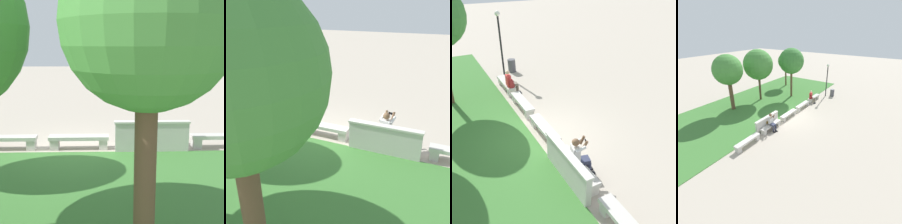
# 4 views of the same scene
# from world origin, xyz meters

# --- Properties ---
(ground_plane) EXTENTS (80.00, 80.00, 0.00)m
(ground_plane) POSITION_xyz_m (0.00, 0.00, 0.00)
(ground_plane) COLOR #B2A593
(grass_strip) EXTENTS (23.32, 8.00, 0.03)m
(grass_strip) POSITION_xyz_m (0.00, 4.38, 0.01)
(grass_strip) COLOR #3D7533
(grass_strip) RESTS_ON ground
(bench_main) EXTENTS (1.95, 0.40, 0.45)m
(bench_main) POSITION_xyz_m (-4.68, 0.00, 0.30)
(bench_main) COLOR beige
(bench_main) RESTS_ON ground
(bench_near) EXTENTS (1.95, 0.40, 0.45)m
(bench_near) POSITION_xyz_m (-2.34, 0.00, 0.30)
(bench_near) COLOR beige
(bench_near) RESTS_ON ground
(bench_mid) EXTENTS (1.95, 0.40, 0.45)m
(bench_mid) POSITION_xyz_m (0.00, 0.00, 0.30)
(bench_mid) COLOR beige
(bench_mid) RESTS_ON ground
(bench_far) EXTENTS (1.95, 0.40, 0.45)m
(bench_far) POSITION_xyz_m (2.34, 0.00, 0.30)
(bench_far) COLOR beige
(bench_far) RESTS_ON ground
(bench_end) EXTENTS (1.95, 0.40, 0.45)m
(bench_end) POSITION_xyz_m (4.68, 0.00, 0.30)
(bench_end) COLOR beige
(bench_end) RESTS_ON ground
(backrest_wall_with_plaque) EXTENTS (2.39, 0.24, 1.01)m
(backrest_wall_with_plaque) POSITION_xyz_m (-2.34, 0.34, 0.52)
(backrest_wall_with_plaque) COLOR beige
(backrest_wall_with_plaque) RESTS_ON ground
(person_photographer) EXTENTS (0.53, 0.77, 1.32)m
(person_photographer) POSITION_xyz_m (-2.32, -0.08, 0.74)
(person_photographer) COLOR black
(person_photographer) RESTS_ON ground
(person_distant) EXTENTS (0.48, 0.67, 1.26)m
(person_distant) POSITION_xyz_m (4.04, -0.07, 0.67)
(person_distant) COLOR black
(person_distant) RESTS_ON ground
(backpack) EXTENTS (0.28, 0.24, 0.43)m
(backpack) POSITION_xyz_m (3.91, -0.04, 0.63)
(backpack) COLOR maroon
(backpack) RESTS_ON bench_end
(tree_behind_wall) EXTENTS (2.57, 2.57, 5.11)m
(tree_behind_wall) POSITION_xyz_m (4.43, 2.65, 3.80)
(tree_behind_wall) COLOR brown
(tree_behind_wall) RESTS_ON ground
(tree_left_background) EXTENTS (1.94, 1.94, 4.10)m
(tree_left_background) POSITION_xyz_m (7.44, 5.50, 3.11)
(tree_left_background) COLOR brown
(tree_left_background) RESTS_ON ground
(tree_right_background) EXTENTS (2.57, 2.57, 4.96)m
(tree_right_background) POSITION_xyz_m (-1.44, 5.28, 3.63)
(tree_right_background) COLOR brown
(tree_right_background) RESTS_ON ground
(tree_far_back) EXTENTS (2.91, 2.91, 5.10)m
(tree_far_back) POSITION_xyz_m (1.81, 4.82, 3.63)
(tree_far_back) COLOR #4C3826
(tree_far_back) RESTS_ON ground
(trash_bin) EXTENTS (0.44, 0.44, 0.75)m
(trash_bin) POSITION_xyz_m (7.05, -1.07, 0.38)
(trash_bin) COLOR #4C4C51
(trash_bin) RESTS_ON ground
(lamp_post) EXTENTS (0.28, 0.28, 3.52)m
(lamp_post) POSITION_xyz_m (6.64, -0.47, 2.33)
(lamp_post) COLOR black
(lamp_post) RESTS_ON ground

